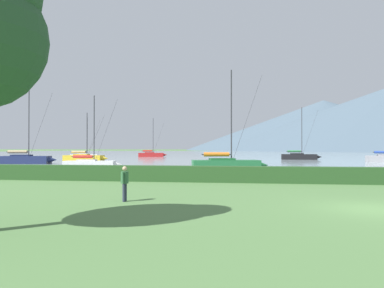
{
  "coord_description": "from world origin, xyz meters",
  "views": [
    {
      "loc": [
        -5.26,
        -15.94,
        2.52
      ],
      "look_at": [
        -17.56,
        68.43,
        3.37
      ],
      "focal_mm": 34.46,
      "sensor_mm": 36.0,
      "label": 1
    }
  ],
  "objects_px": {
    "sailboat_slip_3": "(151,154)",
    "sailboat_slip_6": "(25,159)",
    "sailboat_slip_1": "(85,156)",
    "sailboat_slip_5": "(299,156)",
    "person_standing_walker": "(125,181)",
    "sailboat_slip_0": "(84,158)",
    "sailboat_slip_9": "(91,164)",
    "sailboat_slip_10": "(227,164)"
  },
  "relations": [
    {
      "from": "sailboat_slip_9",
      "to": "sailboat_slip_6",
      "type": "bearing_deg",
      "value": 133.99
    },
    {
      "from": "sailboat_slip_5",
      "to": "person_standing_walker",
      "type": "relative_size",
      "value": 6.74
    },
    {
      "from": "sailboat_slip_10",
      "to": "sailboat_slip_3",
      "type": "bearing_deg",
      "value": 98.79
    },
    {
      "from": "sailboat_slip_1",
      "to": "sailboat_slip_5",
      "type": "bearing_deg",
      "value": -11.34
    },
    {
      "from": "sailboat_slip_5",
      "to": "sailboat_slip_0",
      "type": "bearing_deg",
      "value": -157.0
    },
    {
      "from": "sailboat_slip_3",
      "to": "sailboat_slip_6",
      "type": "relative_size",
      "value": 0.91
    },
    {
      "from": "sailboat_slip_6",
      "to": "sailboat_slip_9",
      "type": "relative_size",
      "value": 1.33
    },
    {
      "from": "sailboat_slip_0",
      "to": "sailboat_slip_10",
      "type": "bearing_deg",
      "value": -41.8
    },
    {
      "from": "sailboat_slip_0",
      "to": "sailboat_slip_6",
      "type": "relative_size",
      "value": 0.76
    },
    {
      "from": "sailboat_slip_5",
      "to": "sailboat_slip_6",
      "type": "height_order",
      "value": "sailboat_slip_6"
    },
    {
      "from": "sailboat_slip_9",
      "to": "sailboat_slip_10",
      "type": "relative_size",
      "value": 0.79
    },
    {
      "from": "sailboat_slip_5",
      "to": "person_standing_walker",
      "type": "height_order",
      "value": "sailboat_slip_5"
    },
    {
      "from": "sailboat_slip_3",
      "to": "sailboat_slip_6",
      "type": "distance_m",
      "value": 45.94
    },
    {
      "from": "sailboat_slip_3",
      "to": "sailboat_slip_9",
      "type": "relative_size",
      "value": 1.21
    },
    {
      "from": "sailboat_slip_3",
      "to": "sailboat_slip_6",
      "type": "bearing_deg",
      "value": -114.09
    },
    {
      "from": "sailboat_slip_10",
      "to": "sailboat_slip_1",
      "type": "bearing_deg",
      "value": 117.3
    },
    {
      "from": "person_standing_walker",
      "to": "sailboat_slip_0",
      "type": "bearing_deg",
      "value": 118.61
    },
    {
      "from": "sailboat_slip_1",
      "to": "sailboat_slip_10",
      "type": "bearing_deg",
      "value": -60.08
    },
    {
      "from": "sailboat_slip_3",
      "to": "person_standing_walker",
      "type": "bearing_deg",
      "value": -89.54
    },
    {
      "from": "sailboat_slip_0",
      "to": "person_standing_walker",
      "type": "bearing_deg",
      "value": -64.39
    },
    {
      "from": "sailboat_slip_0",
      "to": "sailboat_slip_3",
      "type": "distance_m",
      "value": 34.59
    },
    {
      "from": "sailboat_slip_6",
      "to": "sailboat_slip_9",
      "type": "bearing_deg",
      "value": -46.92
    },
    {
      "from": "sailboat_slip_0",
      "to": "sailboat_slip_3",
      "type": "relative_size",
      "value": 0.84
    },
    {
      "from": "sailboat_slip_0",
      "to": "person_standing_walker",
      "type": "distance_m",
      "value": 53.17
    },
    {
      "from": "sailboat_slip_6",
      "to": "person_standing_walker",
      "type": "distance_m",
      "value": 46.65
    },
    {
      "from": "sailboat_slip_1",
      "to": "sailboat_slip_3",
      "type": "bearing_deg",
      "value": 46.39
    },
    {
      "from": "sailboat_slip_9",
      "to": "sailboat_slip_0",
      "type": "bearing_deg",
      "value": 106.21
    },
    {
      "from": "sailboat_slip_3",
      "to": "sailboat_slip_10",
      "type": "distance_m",
      "value": 62.64
    },
    {
      "from": "sailboat_slip_1",
      "to": "sailboat_slip_6",
      "type": "height_order",
      "value": "sailboat_slip_6"
    },
    {
      "from": "sailboat_slip_1",
      "to": "sailboat_slip_3",
      "type": "height_order",
      "value": "sailboat_slip_3"
    },
    {
      "from": "sailboat_slip_0",
      "to": "person_standing_walker",
      "type": "height_order",
      "value": "sailboat_slip_0"
    },
    {
      "from": "sailboat_slip_3",
      "to": "sailboat_slip_9",
      "type": "height_order",
      "value": "sailboat_slip_3"
    },
    {
      "from": "sailboat_slip_5",
      "to": "sailboat_slip_3",
      "type": "bearing_deg",
      "value": 155.12
    },
    {
      "from": "sailboat_slip_0",
      "to": "sailboat_slip_1",
      "type": "distance_m",
      "value": 18.57
    },
    {
      "from": "sailboat_slip_3",
      "to": "sailboat_slip_0",
      "type": "bearing_deg",
      "value": -109.47
    },
    {
      "from": "sailboat_slip_3",
      "to": "sailboat_slip_1",
      "type": "bearing_deg",
      "value": -136.17
    },
    {
      "from": "sailboat_slip_0",
      "to": "sailboat_slip_10",
      "type": "height_order",
      "value": "sailboat_slip_10"
    },
    {
      "from": "sailboat_slip_0",
      "to": "sailboat_slip_3",
      "type": "height_order",
      "value": "sailboat_slip_3"
    },
    {
      "from": "sailboat_slip_5",
      "to": "sailboat_slip_9",
      "type": "height_order",
      "value": "sailboat_slip_5"
    },
    {
      "from": "sailboat_slip_0",
      "to": "person_standing_walker",
      "type": "xyz_separation_m",
      "value": [
        23.78,
        -47.55,
        0.3
      ]
    },
    {
      "from": "sailboat_slip_0",
      "to": "sailboat_slip_1",
      "type": "bearing_deg",
      "value": 113.0
    },
    {
      "from": "sailboat_slip_3",
      "to": "sailboat_slip_5",
      "type": "xyz_separation_m",
      "value": [
        36.99,
        -17.93,
        0.03
      ]
    }
  ]
}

